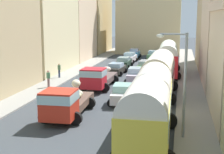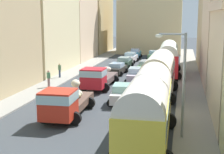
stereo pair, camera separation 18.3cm
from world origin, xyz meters
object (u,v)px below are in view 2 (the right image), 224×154
at_px(car_0, 117,69).
at_px(car_4, 123,94).
at_px(pedestrian_1, 60,70).
at_px(car_5, 136,75).
at_px(car_7, 154,56).
at_px(car_1, 124,62).
at_px(parked_bus_2, 168,57).
at_px(cargo_truck_0, 65,101).
at_px(parked_bus_1, 159,73).
at_px(parked_bus_0, 148,106).
at_px(cargo_truck_1, 98,77).
at_px(car_2, 130,57).
at_px(car_3, 135,53).
at_px(pedestrian_0, 49,78).
at_px(streetlamp_near, 180,76).
at_px(car_6, 146,66).

bearing_deg(car_0, car_4, -76.73).
bearing_deg(pedestrian_1, car_5, -2.75).
distance_m(car_0, car_7, 14.59).
relative_size(car_1, car_7, 1.11).
xyz_separation_m(parked_bus_2, cargo_truck_0, (-6.33, -19.02, -1.01)).
relative_size(parked_bus_1, car_1, 2.06).
bearing_deg(car_5, car_4, -89.11).
bearing_deg(car_1, parked_bus_1, -69.79).
distance_m(car_0, car_5, 5.55).
distance_m(parked_bus_0, parked_bus_1, 11.63).
distance_m(cargo_truck_1, car_2, 19.78).
xyz_separation_m(car_3, pedestrian_0, (-5.07, -25.96, 0.23)).
xyz_separation_m(parked_bus_1, car_4, (-2.73, -2.99, -1.33)).
distance_m(car_4, car_5, 9.06).
bearing_deg(parked_bus_1, streetlamp_near, -79.61).
bearing_deg(cargo_truck_1, parked_bus_0, -64.82).
bearing_deg(streetlamp_near, cargo_truck_0, 163.22).
distance_m(car_3, pedestrian_0, 26.45).
distance_m(car_6, streetlamp_near, 24.01).
bearing_deg(pedestrian_1, streetlamp_near, -50.73).
bearing_deg(car_0, pedestrian_1, -144.74).
height_order(parked_bus_2, car_1, parked_bus_2).
bearing_deg(car_0, parked_bus_2, 3.39).
bearing_deg(car_3, parked_bus_2, -68.65).
xyz_separation_m(cargo_truck_0, car_2, (0.02, 29.65, -0.47)).
xyz_separation_m(car_7, pedestrian_1, (-9.38, -18.36, 0.21)).
distance_m(cargo_truck_0, car_3, 35.15).
relative_size(car_2, car_3, 1.08).
height_order(car_1, car_4, car_4).
distance_m(parked_bus_0, car_5, 18.03).
xyz_separation_m(cargo_truck_0, car_3, (0.02, 35.15, -0.43)).
bearing_deg(parked_bus_1, cargo_truck_1, 162.70).
bearing_deg(car_6, car_3, 103.32).
xyz_separation_m(car_2, streetlamp_near, (7.85, -32.02, 2.97)).
xyz_separation_m(cargo_truck_0, car_4, (3.25, 4.97, -0.45)).
bearing_deg(streetlamp_near, parked_bus_1, 100.39).
distance_m(car_5, pedestrian_1, 9.01).
height_order(car_7, pedestrian_1, pedestrian_1).
height_order(car_0, car_7, car_7).
relative_size(car_6, pedestrian_0, 2.43).
height_order(car_6, pedestrian_1, pedestrian_1).
bearing_deg(car_6, parked_bus_1, -78.68).
distance_m(parked_bus_0, cargo_truck_1, 15.00).
relative_size(car_3, pedestrian_0, 2.17).
distance_m(pedestrian_0, streetlamp_near, 17.55).
bearing_deg(car_0, streetlamp_near, -69.52).
bearing_deg(pedestrian_0, streetlamp_near, -41.83).
bearing_deg(parked_bus_1, car_2, 105.36).
height_order(car_3, pedestrian_0, pedestrian_0).
distance_m(car_5, pedestrian_0, 9.49).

